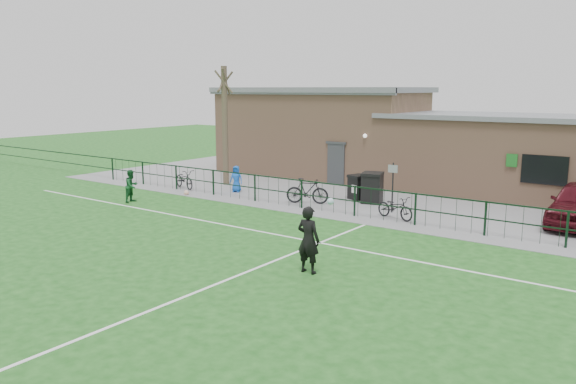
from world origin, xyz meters
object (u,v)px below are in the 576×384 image
Objects in this scene: bicycle_c at (184,179)px; bicycle_e at (395,207)px; bicycle_d at (307,191)px; outfield_player at (132,186)px; wheelie_bin_left at (359,188)px; spectator_child at (236,179)px; sign_post at (393,188)px; bare_tree at (225,126)px; ball_ground at (186,193)px; wheelie_bin_right at (372,189)px.

bicycle_c is 11.34m from bicycle_e.
bicycle_d is 1.29× the size of outfield_player.
spectator_child is at bearing -142.97° from wheelie_bin_left.
wheelie_bin_left is 2.97m from sign_post.
bare_tree reaches higher than wheelie_bin_left.
ball_ground is (-9.42, -2.18, -0.90)m from sign_post.
sign_post reaches higher than bicycle_d.
spectator_child reaches higher than bicycle_d.
bare_tree is at bearing 52.18° from bicycle_d.
outfield_player reaches higher than bicycle_e.
wheelie_bin_left is 0.55× the size of bicycle_d.
outfield_player is (-7.74, -6.33, 0.18)m from wheelie_bin_left.
wheelie_bin_right is 0.87× the size of outfield_player.
bicycle_c is 3.70m from outfield_player.
bicycle_d is 1.46× the size of spectator_child.
wheelie_bin_left is 4.38× the size of ball_ground.
ball_ground is (-6.99, -3.81, -0.41)m from wheelie_bin_left.
ball_ground is at bearing 112.65° from bicycle_e.
wheelie_bin_right reaches higher than wheelie_bin_left.
bicycle_e is at bearing -82.32° from outfield_player.
bicycle_c is at bearing -2.49° from outfield_player.
wheelie_bin_right is at bearing -73.32° from bicycle_d.
bicycle_d is at bearing -25.12° from spectator_child.
bicycle_e is 11.39m from outfield_player.
wheelie_bin_right is (0.87, -0.37, 0.11)m from wheelie_bin_left.
bicycle_e is (11.34, 0.08, -0.03)m from bicycle_c.
outfield_player is at bearing -152.95° from bicycle_c.
outfield_player reaches higher than wheelie_bin_left.
bare_tree is 3.39m from bicycle_c.
wheelie_bin_left is at bearing 4.31° from bare_tree.
outfield_player is at bearing -155.20° from sign_post.
bicycle_c is 7.73× the size of ball_ground.
bare_tree reaches higher than wheelie_bin_right.
wheelie_bin_left is 0.57× the size of bicycle_c.
wheelie_bin_left is 0.60× the size of bicycle_e.
outfield_player is at bearing 124.85° from bicycle_e.
sign_post is at bearing -19.50° from spectator_child.
bicycle_c is (-8.31, -2.68, -0.04)m from wheelie_bin_left.
wheelie_bin_left is 0.82× the size of wheelie_bin_right.
sign_post is 1.19× the size of bicycle_e.
wheelie_bin_right reaches higher than bicycle_d.
bicycle_c is (-0.84, -2.11, -2.51)m from bare_tree.
wheelie_bin_right is (8.34, 0.20, -2.36)m from bare_tree.
bicycle_d is 7.94× the size of ball_ground.
bare_tree is 4.24× the size of outfield_player.
sign_post is at bearing -15.56° from wheelie_bin_left.
bare_tree reaches higher than outfield_player.
wheelie_bin_right is 0.73× the size of bicycle_e.
bare_tree reaches higher than sign_post.
wheelie_bin_right reaches higher than ball_ground.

